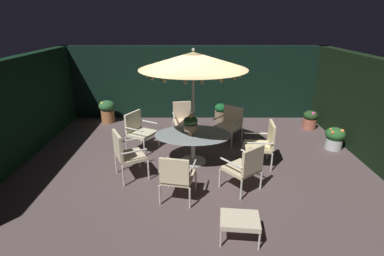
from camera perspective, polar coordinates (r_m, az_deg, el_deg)
The scene contains 20 objects.
ground_plane at distance 7.06m, azimuth 0.16°, elevation -6.29°, with size 8.61×6.85×0.02m, color #574747.
hedge_backdrop_rear at distance 9.77m, azimuth 0.03°, elevation 8.94°, with size 8.61×0.30×2.37m, color black.
hedge_backdrop_left at distance 7.78m, azimuth -32.17°, elevation 2.49°, with size 0.30×6.85×2.37m, color black.
hedge_backdrop_right at distance 7.83m, azimuth 32.27°, elevation 2.57°, with size 0.30×6.85×2.37m, color black.
patio_dining_table at distance 6.71m, azimuth -0.00°, elevation -2.21°, with size 1.78×1.27×0.71m.
patio_umbrella at distance 6.23m, azimuth -0.00°, elevation 13.10°, with size 2.33×2.33×2.63m.
centerpiece_planter at distance 6.48m, azimuth -0.54°, elevation 0.85°, with size 0.33×0.33×0.48m.
patio_chair_north at distance 8.18m, azimuth -2.04°, elevation 2.01°, with size 0.66×0.69×1.00m.
patio_chair_northeast at distance 7.54m, azimuth -10.71°, elevation -0.20°, with size 0.83×0.85×0.97m.
patio_chair_east at distance 6.20m, azimuth -13.17°, elevation -4.65°, with size 0.79×0.82×1.05m.
patio_chair_southeast at distance 5.35m, azimuth -3.22°, elevation -9.24°, with size 0.70×0.73×0.95m.
patio_chair_south at distance 5.71m, azimuth 10.26°, elevation -7.32°, with size 0.85×0.85×0.98m.
patio_chair_southwest at distance 6.77m, azimuth 13.57°, elevation -2.62°, with size 0.68×0.68×1.04m.
patio_chair_west at distance 7.92m, azimuth 7.23°, elevation 1.13°, with size 0.84×0.83×0.98m.
ottoman_footrest at distance 4.69m, azimuth 9.18°, elevation -17.53°, with size 0.64×0.51×0.38m.
potted_plant_back_right at distance 8.35m, azimuth 26.03°, elevation -1.65°, with size 0.49×0.49×0.59m.
potted_plant_back_left at distance 9.68m, azimuth 5.42°, elevation 3.24°, with size 0.41×0.41×0.56m.
potted_plant_right_near at distance 9.60m, azimuth 21.97°, elevation 1.62°, with size 0.41×0.41×0.57m.
potted_plant_left_near at distance 9.38m, azimuth -2.25°, elevation 2.56°, with size 0.44×0.44×0.53m.
potted_plant_left_far at distance 9.79m, azimuth -16.56°, elevation 3.33°, with size 0.51×0.51×0.73m.
Camera 1 is at (-0.05, -6.28, 3.23)m, focal length 27.12 mm.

